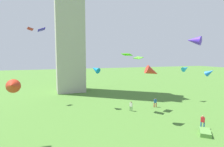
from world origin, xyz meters
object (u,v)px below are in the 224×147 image
at_px(kite_flying_6, 41,30).
at_px(kite_bundle_0, 205,132).
at_px(kite_flying_2, 127,55).
at_px(kite_flying_4, 138,58).
at_px(kite_flying_0, 186,68).
at_px(kite_flying_8, 210,72).
at_px(person_0, 155,102).
at_px(kite_flying_7, 12,86).
at_px(kite_flying_3, 194,40).
at_px(monument_obelisk, 69,0).
at_px(kite_flying_9, 30,29).
at_px(kite_flying_1, 152,72).
at_px(person_2, 131,106).
at_px(kite_flying_5, 95,69).
at_px(person_1, 203,121).

height_order(kite_flying_6, kite_bundle_0, kite_flying_6).
xyz_separation_m(kite_flying_2, kite_flying_4, (2.20, 0.21, -0.52)).
height_order(kite_flying_0, kite_flying_8, kite_flying_0).
bearing_deg(kite_flying_0, person_0, 96.84).
height_order(kite_flying_7, kite_flying_8, kite_flying_8).
distance_m(kite_flying_0, kite_flying_3, 9.11).
xyz_separation_m(monument_obelisk, kite_bundle_0, (11.35, -30.97, -22.33)).
xyz_separation_m(kite_flying_4, kite_flying_9, (-17.08, 10.68, 5.35)).
bearing_deg(kite_flying_1, person_2, 22.66).
distance_m(kite_flying_4, kite_flying_7, 19.07).
xyz_separation_m(kite_flying_3, kite_flying_5, (-13.77, 7.73, -4.66)).
height_order(kite_flying_6, kite_flying_9, kite_flying_9).
relative_size(person_1, kite_flying_9, 1.31).
bearing_deg(kite_flying_3, kite_flying_0, -154.39).
bearing_deg(kite_flying_5, kite_flying_8, 125.24).
bearing_deg(kite_flying_3, kite_flying_8, 155.39).
height_order(kite_flying_2, kite_flying_4, kite_flying_2).
distance_m(person_2, kite_flying_4, 7.94).
bearing_deg(person_0, person_1, 110.76).
bearing_deg(person_0, kite_flying_5, -2.40).
xyz_separation_m(monument_obelisk, kite_flying_7, (-8.48, -26.71, -16.51)).
distance_m(kite_flying_5, kite_flying_7, 15.33).
height_order(kite_flying_1, kite_flying_9, kite_flying_9).
distance_m(monument_obelisk, kite_flying_8, 34.97).
relative_size(monument_obelisk, kite_flying_6, 42.90).
height_order(kite_flying_3, kite_flying_8, kite_flying_3).
bearing_deg(kite_flying_7, kite_flying_1, 1.63).
relative_size(person_1, kite_flying_2, 0.86).
xyz_separation_m(kite_flying_6, kite_flying_7, (-2.82, 0.82, -5.28)).
relative_size(person_0, kite_flying_0, 0.89).
relative_size(kite_flying_4, kite_bundle_0, 0.93).
distance_m(kite_flying_5, kite_flying_8, 19.28).
distance_m(person_1, kite_flying_8, 11.22).
relative_size(person_2, kite_flying_2, 0.84).
height_order(kite_flying_0, kite_flying_6, kite_flying_6).
distance_m(kite_flying_0, kite_flying_1, 14.92).
height_order(person_1, kite_flying_9, kite_flying_9).
xyz_separation_m(kite_flying_2, kite_bundle_0, (4.62, -11.41, -8.88)).
xyz_separation_m(kite_flying_2, kite_flying_8, (13.52, -3.77, -2.94)).
height_order(kite_flying_1, kite_flying_3, kite_flying_3).
relative_size(kite_flying_4, kite_flying_9, 1.60).
xyz_separation_m(kite_flying_1, kite_bundle_0, (3.45, -5.79, -6.56)).
distance_m(person_1, kite_flying_7, 21.78).
relative_size(kite_flying_5, kite_bundle_0, 0.96).
height_order(kite_flying_1, kite_flying_7, kite_flying_1).
bearing_deg(kite_flying_8, kite_flying_3, 169.34).
bearing_deg(person_0, kite_flying_9, -9.87).
distance_m(kite_flying_5, kite_bundle_0, 18.58).
relative_size(kite_flying_7, kite_flying_8, 1.23).
xyz_separation_m(kite_flying_4, kite_flying_5, (-6.48, 3.38, -1.98)).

